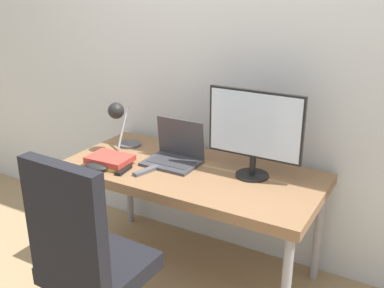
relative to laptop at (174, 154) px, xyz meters
The scene contains 10 objects.
wall_back 0.68m from the laptop, 69.03° to the left, with size 8.00×0.05×2.60m.
desk 0.19m from the laptop, 18.31° to the right, with size 1.55×0.73×0.71m.
laptop is the anchor object (origin of this frame).
monitor 0.55m from the laptop, ahead, with size 0.55×0.19×0.50m.
desk_lamp 0.45m from the laptop, behind, with size 0.16×0.25×0.33m.
office_chair 0.89m from the laptop, 86.79° to the right, with size 0.56×0.58×1.06m.
book_stack 0.39m from the laptop, 144.94° to the right, with size 0.27×0.23×0.06m.
tv_remote 0.23m from the laptop, 107.06° to the right, with size 0.09×0.18×0.02m.
media_remote 0.33m from the laptop, 124.49° to the right, with size 0.05×0.14×0.02m.
game_controller 0.47m from the laptop, 136.67° to the right, with size 0.15×0.10×0.04m.
Camera 1 is at (1.22, -1.76, 1.78)m, focal length 42.00 mm.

